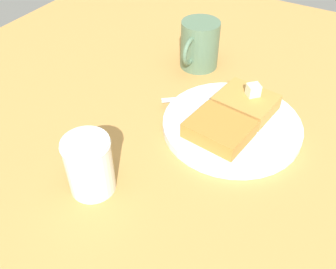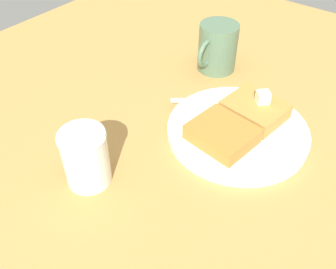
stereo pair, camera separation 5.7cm
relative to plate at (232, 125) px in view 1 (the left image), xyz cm
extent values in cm
cube|color=#B58443|center=(3.16, -3.80, -2.09)|extent=(123.88, 123.88, 2.35)
cylinder|color=silver|center=(0.00, 0.00, -0.13)|extent=(23.93, 23.93, 1.56)
torus|color=gray|center=(0.00, 0.00, 0.25)|extent=(23.93, 23.93, 0.80)
cube|color=#B5823A|center=(-4.40, 0.57, 2.02)|extent=(9.51, 10.69, 2.74)
cube|color=#B4742E|center=(4.40, -0.57, 2.02)|extent=(9.51, 10.69, 2.74)
cube|color=#F6EFC9|center=(-5.33, 1.23, 4.46)|extent=(2.86, 2.86, 2.13)
cube|color=silver|center=(-1.94, -9.57, 0.83)|extent=(6.87, 8.43, 0.36)
cube|color=silver|center=(-5.88, -4.53, 0.83)|extent=(3.46, 3.56, 0.36)
cube|color=silver|center=(-8.38, -2.67, 0.83)|extent=(2.22, 2.72, 0.36)
cube|color=silver|center=(-7.94, -2.33, 0.83)|extent=(2.22, 2.72, 0.36)
cube|color=silver|center=(-7.51, -1.99, 0.83)|extent=(2.22, 2.72, 0.36)
cube|color=silver|center=(-7.08, -1.65, 0.83)|extent=(2.22, 2.72, 0.36)
cylinder|color=#43200A|center=(22.51, -12.48, 1.63)|extent=(6.14, 6.14, 5.08)
cylinder|color=silver|center=(22.51, -12.48, 3.64)|extent=(6.67, 6.67, 9.10)
torus|color=silver|center=(22.51, -12.48, 7.74)|extent=(6.91, 6.91, 0.50)
cylinder|color=#526F54|center=(-15.82, -14.39, 4.04)|extent=(7.95, 7.95, 9.89)
torus|color=#526F54|center=(-11.61, -14.39, 4.53)|extent=(5.85, 0.90, 5.85)
camera|label=1|loc=(48.18, 15.30, 42.04)|focal=40.00mm
camera|label=2|loc=(44.96, 20.05, 42.04)|focal=40.00mm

